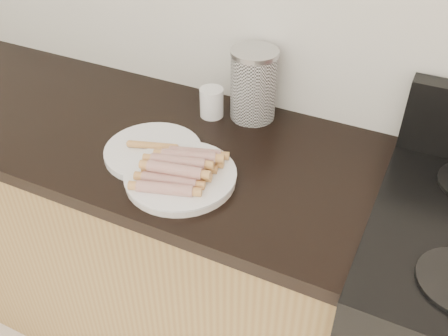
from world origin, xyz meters
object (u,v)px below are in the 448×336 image
at_px(canister, 254,84).
at_px(mug, 212,102).
at_px(main_plate, 181,177).
at_px(side_plate, 153,151).

height_order(canister, mug, canister).
relative_size(main_plate, canister, 1.31).
relative_size(side_plate, mug, 2.96).
bearing_deg(canister, mug, -156.16).
xyz_separation_m(side_plate, mug, (0.05, 0.25, 0.04)).
distance_m(canister, mug, 0.14).
bearing_deg(side_plate, mug, 78.15).
height_order(side_plate, mug, mug).
distance_m(main_plate, mug, 0.33).
height_order(side_plate, canister, canister).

